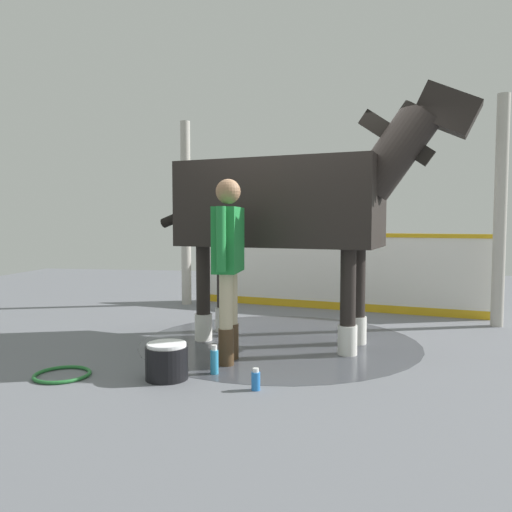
# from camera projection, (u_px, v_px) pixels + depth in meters

# --- Properties ---
(ground_plane) EXTENTS (16.00, 16.00, 0.02)m
(ground_plane) POSITION_uv_depth(u_px,v_px,m) (297.00, 344.00, 5.77)
(ground_plane) COLOR slate
(wet_patch) EXTENTS (3.16, 3.16, 0.00)m
(wet_patch) POSITION_uv_depth(u_px,v_px,m) (279.00, 342.00, 5.82)
(wet_patch) COLOR #42444C
(wet_patch) RESTS_ON ground
(barrier_wall) EXTENTS (4.53, 1.15, 1.20)m
(barrier_wall) POSITION_uv_depth(u_px,v_px,m) (331.00, 274.00, 7.97)
(barrier_wall) COLOR white
(barrier_wall) RESTS_ON ground
(roof_post_near) EXTENTS (0.16, 0.16, 3.01)m
(roof_post_near) POSITION_uv_depth(u_px,v_px,m) (500.00, 212.00, 6.60)
(roof_post_near) COLOR #B7B2A8
(roof_post_near) RESTS_ON ground
(roof_post_far) EXTENTS (0.16, 0.16, 3.01)m
(roof_post_far) POSITION_uv_depth(u_px,v_px,m) (186.00, 214.00, 8.39)
(roof_post_far) COLOR #B7B2A8
(roof_post_far) RESTS_ON ground
(horse) EXTENTS (3.57, 1.43, 2.75)m
(horse) POSITION_uv_depth(u_px,v_px,m) (291.00, 205.00, 5.66)
(horse) COLOR black
(horse) RESTS_ON ground
(handler) EXTENTS (0.24, 0.71, 1.78)m
(handler) POSITION_uv_depth(u_px,v_px,m) (228.00, 256.00, 4.92)
(handler) COLOR #47331E
(handler) RESTS_ON ground
(wash_bucket) EXTENTS (0.37, 0.37, 0.32)m
(wash_bucket) POSITION_uv_depth(u_px,v_px,m) (167.00, 361.00, 4.44)
(wash_bucket) COLOR black
(wash_bucket) RESTS_ON ground
(bottle_shampoo) EXTENTS (0.07, 0.07, 0.26)m
(bottle_shampoo) POSITION_uv_depth(u_px,v_px,m) (214.00, 361.00, 4.59)
(bottle_shampoo) COLOR #3399CC
(bottle_shampoo) RESTS_ON ground
(bottle_spray) EXTENTS (0.07, 0.07, 0.18)m
(bottle_spray) POSITION_uv_depth(u_px,v_px,m) (256.00, 380.00, 4.15)
(bottle_spray) COLOR blue
(bottle_spray) RESTS_ON ground
(hose_coil) EXTENTS (0.50, 0.50, 0.03)m
(hose_coil) POSITION_uv_depth(u_px,v_px,m) (62.00, 374.00, 4.52)
(hose_coil) COLOR #267233
(hose_coil) RESTS_ON ground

